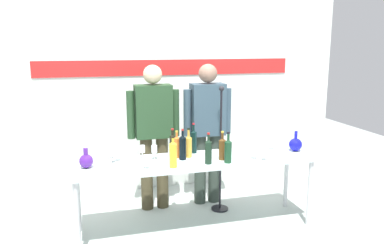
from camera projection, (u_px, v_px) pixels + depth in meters
ground_plane at (196, 228)px, 4.16m from camera, size 10.00×10.00×0.00m
back_wall at (168, 77)px, 5.13m from camera, size 4.81×0.11×3.00m
display_table at (196, 165)px, 4.02m from camera, size 2.52×0.61×0.77m
decanter_blue_left at (86, 161)px, 3.71m from camera, size 0.13×0.13×0.20m
decanter_blue_right at (295, 144)px, 4.29m from camera, size 0.14×0.14×0.23m
presenter_left at (154, 128)px, 4.48m from camera, size 0.61×0.22×1.70m
presenter_right at (207, 125)px, 4.65m from camera, size 0.59×0.22×1.71m
wine_bottle_0 at (194, 141)px, 4.21m from camera, size 0.07×0.07×0.33m
wine_bottle_1 at (173, 154)px, 3.71m from camera, size 0.07×0.07×0.31m
wine_bottle_2 at (222, 148)px, 3.96m from camera, size 0.07×0.07×0.30m
wine_bottle_3 at (228, 150)px, 3.86m from camera, size 0.07×0.07×0.31m
wine_bottle_4 at (208, 151)px, 3.83m from camera, size 0.07×0.07×0.32m
wine_bottle_5 at (189, 145)px, 4.05m from camera, size 0.07×0.07×0.31m
wine_bottle_6 at (173, 143)px, 4.15m from camera, size 0.06×0.06×0.28m
wine_bottle_7 at (177, 146)px, 4.03m from camera, size 0.07×0.07×0.29m
wine_bottle_8 at (183, 147)px, 3.96m from camera, size 0.07×0.07×0.32m
wine_glass_left_0 at (154, 149)px, 3.95m from camera, size 0.06×0.06×0.15m
wine_glass_left_1 at (109, 149)px, 3.97m from camera, size 0.06×0.06×0.16m
wine_glass_left_2 at (111, 152)px, 3.83m from camera, size 0.06×0.06×0.17m
wine_glass_left_3 at (142, 149)px, 3.99m from camera, size 0.06×0.06×0.14m
wine_glass_left_4 at (117, 152)px, 3.91m from camera, size 0.07×0.07×0.14m
wine_glass_left_5 at (146, 159)px, 3.66m from camera, size 0.06×0.06×0.14m
wine_glass_right_0 at (266, 151)px, 3.92m from camera, size 0.06×0.06×0.15m
wine_glass_right_1 at (273, 141)px, 4.31m from camera, size 0.07×0.07×0.15m
wine_glass_right_2 at (255, 150)px, 3.98m from camera, size 0.07×0.07×0.15m
microphone_stand at (220, 170)px, 4.52m from camera, size 0.20×0.20×1.47m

